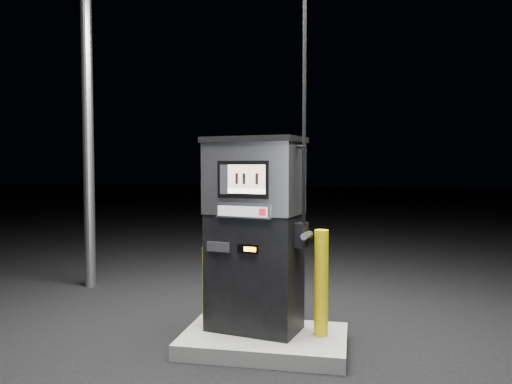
# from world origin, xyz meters

# --- Properties ---
(ground) EXTENTS (80.00, 80.00, 0.00)m
(ground) POSITION_xyz_m (0.00, 0.00, 0.00)
(ground) COLOR black
(ground) RESTS_ON ground
(pump_island) EXTENTS (1.60, 1.00, 0.15)m
(pump_island) POSITION_xyz_m (0.00, 0.00, 0.07)
(pump_island) COLOR slate
(pump_island) RESTS_ON ground
(fuel_dispenser) EXTENTS (1.11, 0.76, 4.01)m
(fuel_dispenser) POSITION_xyz_m (-0.12, 0.10, 1.14)
(fuel_dispenser) COLOR black
(fuel_dispenser) RESTS_ON pump_island
(bollard_left) EXTENTS (0.12, 0.12, 0.82)m
(bollard_left) POSITION_xyz_m (-0.62, 0.15, 0.56)
(bollard_left) COLOR yellow
(bollard_left) RESTS_ON pump_island
(bollard_right) EXTENTS (0.17, 0.17, 1.03)m
(bollard_right) POSITION_xyz_m (0.55, 0.06, 0.67)
(bollard_right) COLOR yellow
(bollard_right) RESTS_ON pump_island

